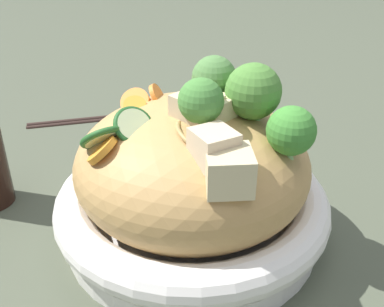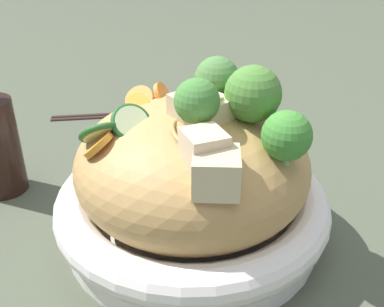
% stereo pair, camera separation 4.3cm
% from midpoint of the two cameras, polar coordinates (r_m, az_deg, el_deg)
% --- Properties ---
extents(ground_plane, '(3.00, 3.00, 0.00)m').
position_cam_midpoint_polar(ground_plane, '(0.48, 2.59, -9.64)').
color(ground_plane, '#474D3C').
extents(serving_bowl, '(0.27, 0.27, 0.06)m').
position_cam_midpoint_polar(serving_bowl, '(0.46, 2.67, -6.86)').
color(serving_bowl, white).
rests_on(serving_bowl, ground_plane).
extents(noodle_heap, '(0.22, 0.22, 0.12)m').
position_cam_midpoint_polar(noodle_heap, '(0.43, 2.82, -1.42)').
color(noodle_heap, tan).
rests_on(noodle_heap, serving_bowl).
extents(broccoli_florets, '(0.12, 0.12, 0.08)m').
position_cam_midpoint_polar(broccoli_florets, '(0.39, 9.25, 6.21)').
color(broccoli_florets, '#8DB86C').
rests_on(broccoli_florets, serving_bowl).
extents(carrot_coins, '(0.10, 0.09, 0.04)m').
position_cam_midpoint_polar(carrot_coins, '(0.42, -4.77, 4.79)').
color(carrot_coins, orange).
rests_on(carrot_coins, serving_bowl).
extents(zucchini_slices, '(0.05, 0.07, 0.04)m').
position_cam_midpoint_polar(zucchini_slices, '(0.39, -6.60, 2.98)').
color(zucchini_slices, beige).
rests_on(zucchini_slices, serving_bowl).
extents(chicken_chunks, '(0.11, 0.06, 0.05)m').
position_cam_midpoint_polar(chicken_chunks, '(0.36, 5.22, 1.81)').
color(chicken_chunks, beige).
rests_on(chicken_chunks, serving_bowl).
extents(chopsticks_pair, '(0.02, 0.24, 0.01)m').
position_cam_midpoint_polar(chopsticks_pair, '(0.72, -6.19, 4.93)').
color(chopsticks_pair, black).
rests_on(chopsticks_pair, ground_plane).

